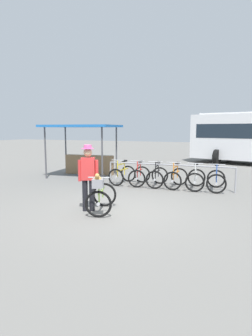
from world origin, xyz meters
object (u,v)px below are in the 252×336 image
object	(u,v)px
racked_bike_blue	(216,180)
market_stall	(85,145)
racked_bike_white	(196,179)
racked_bike_orange	(176,178)
racked_bike_red	(139,175)
racked_bike_yellow	(122,174)
person_with_featured_bike	(88,175)
featured_bicycle	(101,194)
racked_bike_black	(157,177)

from	to	relation	value
racked_bike_blue	market_stall	world-z (taller)	market_stall
racked_bike_blue	racked_bike_white	bearing A→B (deg)	-177.62
racked_bike_orange	racked_bike_blue	world-z (taller)	same
racked_bike_orange	racked_bike_red	bearing A→B (deg)	-177.62
racked_bike_yellow	racked_bike_orange	world-z (taller)	same
racked_bike_orange	person_with_featured_bike	distance (m)	4.15
racked_bike_white	featured_bicycle	bearing A→B (deg)	-113.12
racked_bike_blue	person_with_featured_bike	size ratio (longest dim) A/B	0.67
market_stall	racked_bike_white	bearing A→B (deg)	-11.92
racked_bike_red	racked_bike_blue	xyz separation A→B (m)	(2.80, 0.12, 0.00)
racked_bike_yellow	racked_bike_blue	size ratio (longest dim) A/B	1.00
racked_bike_white	market_stall	xyz separation A→B (m)	(-5.18, 1.09, 1.03)
racked_bike_white	racked_bike_blue	bearing A→B (deg)	2.38
racked_bike_black	featured_bicycle	bearing A→B (deg)	-94.24
racked_bike_red	featured_bicycle	size ratio (longest dim) A/B	0.94
racked_bike_black	featured_bicycle	world-z (taller)	featured_bicycle
racked_bike_black	market_stall	distance (m)	4.08
racked_bike_black	market_stall	size ratio (longest dim) A/B	0.35
racked_bike_yellow	person_with_featured_bike	size ratio (longest dim) A/B	0.67
person_with_featured_bike	racked_bike_white	bearing A→B (deg)	61.98
racked_bike_white	racked_bike_yellow	bearing A→B (deg)	-177.62
featured_bicycle	racked_bike_white	bearing A→B (deg)	66.88
racked_bike_yellow	racked_bike_blue	distance (m)	3.50
racked_bike_yellow	featured_bicycle	bearing A→B (deg)	-73.85
racked_bike_orange	racked_bike_white	size ratio (longest dim) A/B	0.94
racked_bike_white	featured_bicycle	distance (m)	4.30
person_with_featured_bike	racked_bike_yellow	bearing A→B (deg)	100.80
racked_bike_white	featured_bicycle	xyz separation A→B (m)	(-1.69, -3.95, 0.12)
racked_bike_black	racked_bike_blue	distance (m)	2.10
racked_bike_black	racked_bike_red	bearing A→B (deg)	-177.62
racked_bike_black	racked_bike_blue	bearing A→B (deg)	2.38
market_stall	racked_bike_red	bearing A→B (deg)	-20.97
racked_bike_red	person_with_featured_bike	bearing A→B (deg)	-89.66
racked_bike_red	racked_bike_white	xyz separation A→B (m)	(2.10, 0.09, 0.00)
racked_bike_red	racked_bike_white	size ratio (longest dim) A/B	1.01
racked_bike_blue	featured_bicycle	size ratio (longest dim) A/B	0.92
racked_bike_red	racked_bike_black	distance (m)	0.70
market_stall	racked_bike_black	bearing A→B (deg)	-16.94
market_stall	person_with_featured_bike	bearing A→B (deg)	-58.16
racked_bike_red	market_stall	bearing A→B (deg)	159.03
racked_bike_red	market_stall	xyz separation A→B (m)	(-3.08, 1.18, 1.03)
racked_bike_black	featured_bicycle	distance (m)	3.91
racked_bike_blue	racked_bike_black	bearing A→B (deg)	-177.62
market_stall	racked_bike_blue	bearing A→B (deg)	-10.26
racked_bike_blue	market_stall	bearing A→B (deg)	169.74
featured_bicycle	person_with_featured_bike	bearing A→B (deg)	172.44
racked_bike_black	market_stall	xyz separation A→B (m)	(-3.78, 1.15, 1.03)
racked_bike_black	racked_bike_white	size ratio (longest dim) A/B	0.99
racked_bike_black	market_stall	bearing A→B (deg)	163.06
racked_bike_yellow	racked_bike_white	size ratio (longest dim) A/B	0.99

